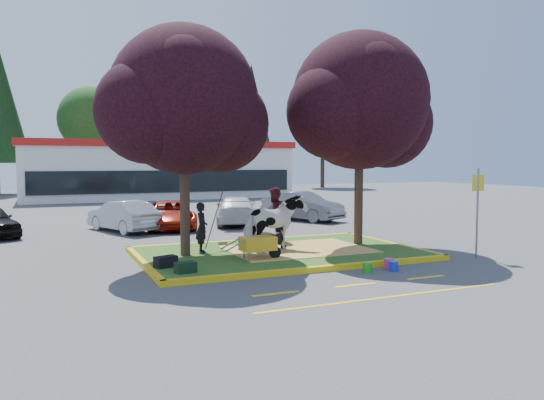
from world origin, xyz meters
name	(u,v)px	position (x,y,z in m)	size (l,w,h in m)	color
ground	(280,256)	(0.00, 0.00, 0.00)	(90.00, 90.00, 0.00)	#424244
median_island	(280,253)	(0.00, 0.00, 0.07)	(8.00, 5.00, 0.15)	#284916
curb_near	(321,269)	(0.00, -2.58, 0.07)	(8.30, 0.16, 0.15)	gold
curb_far	(249,241)	(0.00, 2.58, 0.07)	(8.30, 0.16, 0.15)	gold
curb_left	(143,263)	(-4.08, 0.00, 0.07)	(0.16, 5.30, 0.15)	gold
curb_right	(391,245)	(4.08, 0.00, 0.07)	(0.16, 5.30, 0.15)	gold
straw_bedding	(298,249)	(0.60, 0.00, 0.15)	(4.20, 3.00, 0.01)	#DEB05B
tree_purple_left	(185,107)	(-2.78, 0.38, 4.36)	(5.06, 4.20, 6.51)	black
tree_purple_right	(361,108)	(2.92, 0.18, 4.56)	(5.30, 4.40, 6.82)	black
fire_lane_stripe_a	(276,294)	(-2.00, -4.20, 0.00)	(1.10, 0.12, 0.01)	yellow
fire_lane_stripe_b	(356,285)	(0.00, -4.20, 0.00)	(1.10, 0.12, 0.01)	yellow
fire_lane_stripe_c	(425,277)	(2.00, -4.20, 0.00)	(1.10, 0.12, 0.01)	yellow
fire_lane_long	(387,297)	(0.00, -5.40, 0.00)	(6.00, 0.10, 0.01)	yellow
retail_building	(157,169)	(2.00, 27.98, 2.25)	(20.40, 8.40, 4.40)	silver
treeline	(128,110)	(1.23, 37.61, 7.73)	(46.58, 7.80, 14.63)	black
cow	(275,223)	(-0.18, 0.00, 0.99)	(0.91, 1.99, 1.68)	white
calf	(259,241)	(-0.52, 0.38, 0.43)	(1.29, 0.73, 0.56)	black
handler	(202,227)	(-2.23, 0.67, 0.89)	(0.54, 0.35, 1.48)	black
visitor_a	(274,215)	(0.57, 1.71, 1.06)	(0.88, 0.69, 1.82)	#4E1625
visitor_b	(278,225)	(0.51, 1.25, 0.75)	(0.70, 0.29, 1.20)	black
wheelbarrow	(258,244)	(-1.15, -1.10, 0.59)	(1.69, 0.59, 0.64)	black
gear_bag_dark	(166,262)	(-3.70, -1.12, 0.29)	(0.56, 0.30, 0.28)	black
gear_bag_green	(185,267)	(-3.41, -1.98, 0.28)	(0.49, 0.30, 0.26)	black
sign_post	(478,203)	(5.11, -2.70, 1.63)	(0.37, 0.10, 2.63)	slate
bucket_green	(367,268)	(1.03, -3.14, 0.13)	(0.24, 0.24, 0.26)	#1D9917
bucket_pink	(389,264)	(1.83, -2.94, 0.13)	(0.25, 0.25, 0.27)	#D62F7F
bucket_blue	(393,266)	(1.75, -3.25, 0.13)	(0.24, 0.24, 0.26)	#192EC8
car_silver	(123,216)	(-3.52, 7.60, 0.63)	(1.33, 3.82, 1.26)	#9C9FA4
car_red	(169,215)	(-1.59, 7.79, 0.59)	(1.95, 4.24, 1.18)	#A01E0D
car_white	(236,210)	(1.50, 8.11, 0.63)	(1.77, 4.36, 1.26)	silver
car_grey	(302,206)	(5.00, 8.40, 0.69)	(1.46, 4.18, 1.38)	slate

